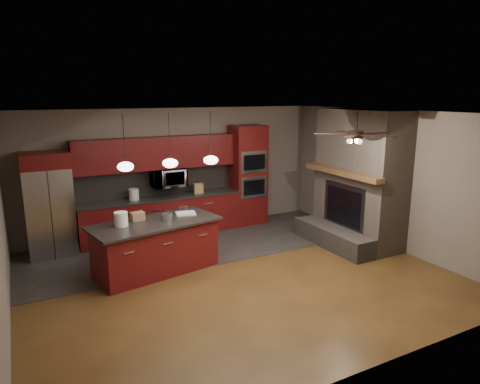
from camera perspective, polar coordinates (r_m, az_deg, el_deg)
ground at (r=7.60m, az=-0.44°, el=-11.15°), size 7.00×7.00×0.00m
ceiling at (r=6.94m, az=-0.48°, el=10.46°), size 7.00×6.00×0.02m
back_wall at (r=9.84m, az=-8.52°, el=2.86°), size 7.00×0.02×2.80m
right_wall at (r=9.25m, az=19.20°, el=1.62°), size 0.02×6.00×2.80m
slate_tile_patch at (r=9.11m, az=-5.69°, el=-6.97°), size 7.00×2.40×0.01m
fireplace_column at (r=9.22m, az=15.38°, el=1.20°), size 1.30×2.10×2.80m
back_cabinetry at (r=9.56m, az=-10.59°, el=-0.61°), size 3.59×0.64×2.20m
oven_tower at (r=10.29m, az=1.06°, el=2.26°), size 0.80×0.63×2.38m
microwave at (r=9.54m, az=-9.55°, el=1.90°), size 0.73×0.41×0.50m
refrigerator at (r=9.03m, az=-24.12°, el=-1.54°), size 0.87×0.75×2.03m
kitchen_island at (r=7.77m, az=-11.13°, el=-7.14°), size 2.38×1.41×0.92m
white_bucket at (r=7.49m, az=-15.58°, el=-3.50°), size 0.27×0.27×0.24m
paint_can at (r=7.68m, az=-9.67°, el=-3.28°), size 0.18×0.18×0.12m
paint_tray at (r=8.01m, az=-7.27°, el=-2.84°), size 0.40×0.31×0.04m
cardboard_box at (r=7.77m, az=-13.52°, el=-3.16°), size 0.25×0.19×0.15m
counter_bucket at (r=9.34m, az=-13.97°, el=-0.31°), size 0.26×0.26×0.24m
counter_box at (r=9.73m, az=-5.60°, el=0.50°), size 0.22×0.19×0.22m
pendant_left at (r=7.12m, az=-15.03°, el=3.31°), size 0.26×0.26×0.92m
pendant_center at (r=7.32m, az=-9.30°, el=3.84°), size 0.26×0.26×0.92m
pendant_right at (r=7.58m, az=-3.91°, el=4.30°), size 0.26×0.26×0.92m
ceiling_fan at (r=7.35m, az=15.19°, el=7.47°), size 1.27×1.33×0.41m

